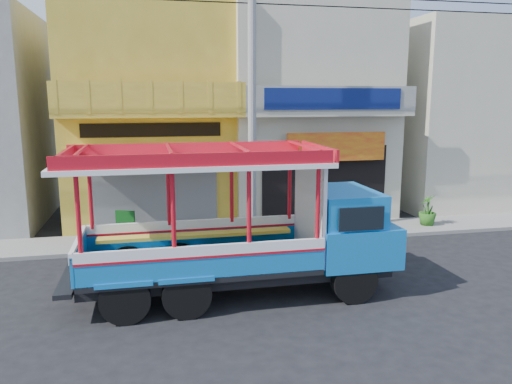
# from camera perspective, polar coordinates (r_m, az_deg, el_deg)

# --- Properties ---
(ground) EXTENTS (90.00, 90.00, 0.00)m
(ground) POSITION_cam_1_polar(r_m,az_deg,el_deg) (13.24, 6.81, -9.60)
(ground) COLOR black
(ground) RESTS_ON ground
(sidewalk) EXTENTS (30.00, 2.00, 0.12)m
(sidewalk) POSITION_cam_1_polar(r_m,az_deg,el_deg) (16.87, 2.44, -4.84)
(sidewalk) COLOR slate
(sidewalk) RESTS_ON ground
(shophouse_left) EXTENTS (6.00, 7.50, 8.24)m
(shophouse_left) POSITION_cam_1_polar(r_m,az_deg,el_deg) (19.70, -11.93, 9.11)
(shophouse_left) COLOR gold
(shophouse_left) RESTS_ON ground
(shophouse_right) EXTENTS (6.00, 6.75, 8.24)m
(shophouse_right) POSITION_cam_1_polar(r_m,az_deg,el_deg) (20.62, 5.21, 9.35)
(shophouse_right) COLOR #BFB99D
(shophouse_right) RESTS_ON ground
(party_pilaster) EXTENTS (0.35, 0.30, 8.00)m
(party_pilaster) POSITION_cam_1_polar(r_m,az_deg,el_deg) (16.88, -1.51, 8.74)
(party_pilaster) COLOR #BFB99D
(party_pilaster) RESTS_ON ground
(filler_building_right) EXTENTS (6.00, 6.00, 7.60)m
(filler_building_right) POSITION_cam_1_polar(r_m,az_deg,el_deg) (23.69, 21.73, 8.07)
(filler_building_right) COLOR #BFB99D
(filler_building_right) RESTS_ON ground
(utility_pole) EXTENTS (28.00, 0.26, 9.00)m
(utility_pole) POSITION_cam_1_polar(r_m,az_deg,el_deg) (15.38, 0.11, 12.40)
(utility_pole) COLOR gray
(utility_pole) RESTS_ON ground
(songthaew_truck) EXTENTS (7.53, 2.59, 3.51)m
(songthaew_truck) POSITION_cam_1_polar(r_m,az_deg,el_deg) (11.58, 0.29, -3.71)
(songthaew_truck) COLOR black
(songthaew_truck) RESTS_ON ground
(green_sign) EXTENTS (0.61, 0.45, 0.95)m
(green_sign) POSITION_cam_1_polar(r_m,az_deg,el_deg) (16.41, -14.67, -3.96)
(green_sign) COLOR black
(green_sign) RESTS_ON sidewalk
(potted_plant_a) EXTENTS (1.04, 1.07, 0.91)m
(potted_plant_a) POSITION_cam_1_polar(r_m,az_deg,el_deg) (17.90, 10.36, -2.39)
(potted_plant_a) COLOR #2A621C
(potted_plant_a) RESTS_ON sidewalk
(potted_plant_c) EXTENTS (0.82, 0.82, 1.09)m
(potted_plant_c) POSITION_cam_1_polar(r_m,az_deg,el_deg) (18.73, 19.03, -1.94)
(potted_plant_c) COLOR #2A621C
(potted_plant_c) RESTS_ON sidewalk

